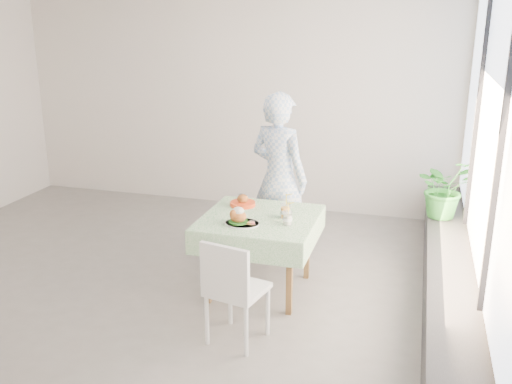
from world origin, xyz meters
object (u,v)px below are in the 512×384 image
(potted_plant, at_px, (444,188))
(cafe_table, at_px, (260,245))
(chair_far, at_px, (276,232))
(chair_near, at_px, (237,310))
(main_dish, at_px, (240,219))
(juice_cup_orange, at_px, (285,211))
(diner, at_px, (279,178))

(potted_plant, bearing_deg, cafe_table, -143.98)
(chair_far, height_order, potted_plant, potted_plant)
(chair_near, bearing_deg, main_dish, 105.10)
(chair_near, height_order, juice_cup_orange, juice_cup_orange)
(diner, bearing_deg, potted_plant, -145.23)
(main_dish, bearing_deg, juice_cup_orange, 39.69)
(cafe_table, distance_m, juice_cup_orange, 0.42)
(main_dish, relative_size, potted_plant, 0.50)
(diner, height_order, juice_cup_orange, diner)
(chair_near, bearing_deg, cafe_table, 94.30)
(chair_far, xyz_separation_m, main_dish, (-0.06, -1.11, 0.54))
(juice_cup_orange, distance_m, potted_plant, 1.83)
(cafe_table, height_order, juice_cup_orange, juice_cup_orange)
(diner, xyz_separation_m, main_dish, (-0.10, -1.02, -0.11))
(cafe_table, bearing_deg, chair_far, 93.58)
(chair_near, relative_size, diner, 0.49)
(diner, bearing_deg, chair_near, 113.33)
(chair_far, distance_m, main_dish, 1.23)
(chair_near, distance_m, diner, 1.81)
(cafe_table, relative_size, main_dish, 3.30)
(juice_cup_orange, height_order, potted_plant, potted_plant)
(chair_far, distance_m, juice_cup_orange, 1.03)
(diner, bearing_deg, main_dish, 105.04)
(chair_far, relative_size, chair_near, 0.95)
(chair_far, distance_m, potted_plant, 1.82)
(juice_cup_orange, bearing_deg, main_dish, -140.31)
(juice_cup_orange, bearing_deg, chair_near, -99.80)
(cafe_table, distance_m, diner, 0.90)
(cafe_table, bearing_deg, diner, 90.98)
(potted_plant, bearing_deg, chair_far, -168.87)
(chair_near, bearing_deg, diner, 92.78)
(potted_plant, bearing_deg, diner, -165.79)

